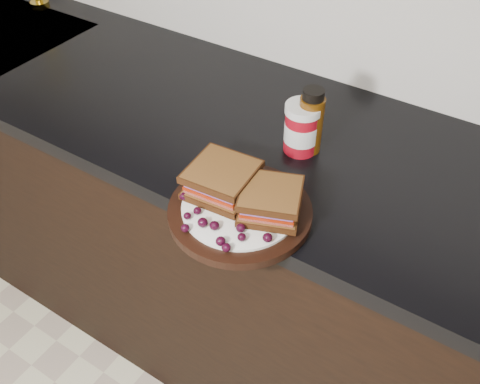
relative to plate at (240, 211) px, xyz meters
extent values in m
cube|color=black|center=(-0.02, 0.26, -0.48)|extent=(3.96, 0.58, 0.86)
cube|color=black|center=(-0.02, 0.26, -0.03)|extent=(3.98, 0.60, 0.04)
cylinder|color=black|center=(0.00, 0.00, 0.00)|extent=(0.28, 0.28, 0.02)
ellipsoid|color=black|center=(-0.10, -0.04, 0.02)|extent=(0.02, 0.02, 0.02)
ellipsoid|color=black|center=(-0.06, -0.06, 0.02)|extent=(0.02, 0.02, 0.01)
ellipsoid|color=black|center=(-0.06, -0.08, 0.02)|extent=(0.01, 0.01, 0.01)
ellipsoid|color=black|center=(-0.05, -0.11, 0.02)|extent=(0.02, 0.02, 0.02)
ellipsoid|color=black|center=(-0.03, -0.08, 0.02)|extent=(0.02, 0.02, 0.02)
ellipsoid|color=black|center=(-0.01, -0.08, 0.02)|extent=(0.02, 0.02, 0.02)
ellipsoid|color=black|center=(0.02, -0.10, 0.02)|extent=(0.02, 0.02, 0.02)
ellipsoid|color=black|center=(0.04, -0.11, 0.02)|extent=(0.02, 0.02, 0.02)
ellipsoid|color=black|center=(0.05, -0.07, 0.02)|extent=(0.02, 0.02, 0.01)
ellipsoid|color=black|center=(0.04, -0.06, 0.02)|extent=(0.02, 0.02, 0.02)
ellipsoid|color=black|center=(0.09, -0.05, 0.02)|extent=(0.02, 0.02, 0.02)
ellipsoid|color=black|center=(0.07, -0.02, 0.02)|extent=(0.02, 0.02, 0.02)
ellipsoid|color=black|center=(0.09, -0.01, 0.02)|extent=(0.02, 0.02, 0.02)
ellipsoid|color=black|center=(0.08, 0.02, 0.02)|extent=(0.02, 0.02, 0.02)
ellipsoid|color=black|center=(0.07, 0.04, 0.02)|extent=(0.02, 0.02, 0.02)
ellipsoid|color=black|center=(0.04, 0.03, 0.02)|extent=(0.02, 0.02, 0.02)
ellipsoid|color=black|center=(-0.06, 0.05, 0.02)|extent=(0.02, 0.02, 0.01)
ellipsoid|color=black|center=(-0.06, 0.03, 0.02)|extent=(0.02, 0.02, 0.02)
ellipsoid|color=black|center=(-0.09, 0.02, 0.02)|extent=(0.02, 0.02, 0.02)
ellipsoid|color=black|center=(-0.08, 0.01, 0.02)|extent=(0.02, 0.02, 0.02)
ellipsoid|color=black|center=(-0.06, -0.02, 0.02)|extent=(0.02, 0.02, 0.02)
ellipsoid|color=black|center=(-0.05, 0.03, 0.02)|extent=(0.02, 0.02, 0.01)
ellipsoid|color=black|center=(-0.05, 0.02, 0.02)|extent=(0.02, 0.02, 0.02)
ellipsoid|color=black|center=(-0.09, 0.01, 0.02)|extent=(0.02, 0.02, 0.02)
cylinder|color=maroon|center=(0.00, 0.25, 0.05)|extent=(0.09, 0.09, 0.12)
cylinder|color=#4A2807|center=(0.01, 0.26, 0.07)|extent=(0.07, 0.07, 0.15)
camera|label=1|loc=(0.40, -0.62, 0.73)|focal=40.00mm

